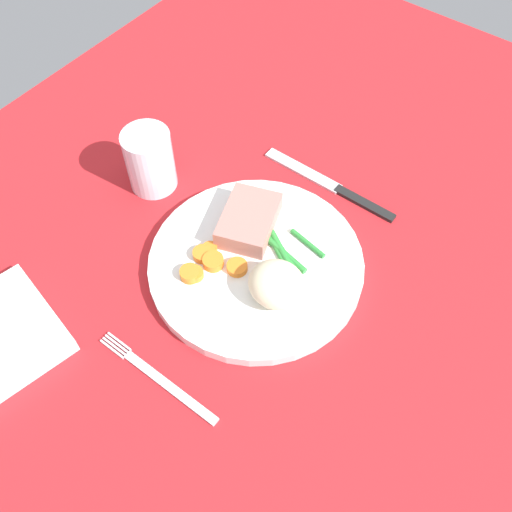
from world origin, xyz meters
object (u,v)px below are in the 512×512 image
Objects in this scene: dinner_plate at (256,264)px; fork at (158,378)px; meat_portion at (247,219)px; water_glass at (153,161)px; knife at (332,186)px.

dinner_plate is 18.21cm from fork.
water_glass is at bearing 91.00° from meat_portion.
fork is at bearing -179.19° from dinner_plate.
meat_portion reaches higher than knife.
water_glass is (21.51, 20.03, 3.58)cm from fork.
water_glass reaches higher than knife.
fork is at bearing -168.50° from meat_portion.
knife is 2.34× the size of water_glass.
meat_portion is 0.53× the size of fork.
dinner_plate is at bearing -130.60° from meat_portion.
dinner_plate is 1.29× the size of knife.
knife is at bearing -18.46° from meat_portion.
fork is at bearing -137.04° from water_glass.
fork is 1.89× the size of water_glass.
fork is at bearing -178.06° from knife.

